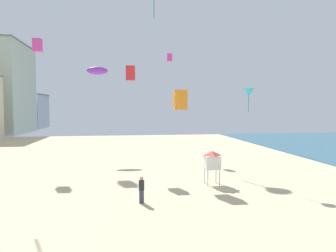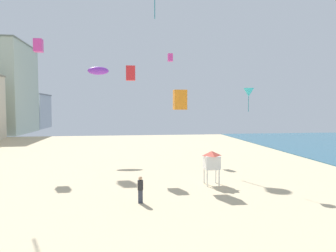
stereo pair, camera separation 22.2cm
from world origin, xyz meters
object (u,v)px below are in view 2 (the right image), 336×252
at_px(lifeguard_stand, 212,160).
at_px(kite_orange_box, 180,100).
at_px(kite_magenta_box_3, 38,45).
at_px(kite_purple_parafoil, 98,71).
at_px(kite_red_box, 131,73).
at_px(kite_magenta_box, 170,57).
at_px(kite_cyan_delta, 249,92).
at_px(kite_flyer, 140,188).

bearing_deg(lifeguard_stand, kite_orange_box, 126.84).
height_order(kite_magenta_box_3, kite_purple_parafoil, kite_magenta_box_3).
bearing_deg(kite_magenta_box_3, kite_purple_parafoil, 40.77).
bearing_deg(kite_orange_box, kite_red_box, 130.42).
relative_size(kite_magenta_box, kite_orange_box, 0.59).
relative_size(lifeguard_stand, kite_red_box, 1.98).
bearing_deg(kite_cyan_delta, lifeguard_stand, -172.93).
height_order(lifeguard_stand, kite_purple_parafoil, kite_purple_parafoil).
bearing_deg(kite_cyan_delta, kite_red_box, 147.30).
distance_m(lifeguard_stand, kite_magenta_box_3, 20.76).
relative_size(lifeguard_stand, kite_orange_box, 1.65).
relative_size(lifeguard_stand, kite_magenta_box, 2.80).
bearing_deg(kite_orange_box, kite_cyan_delta, -13.97).
xyz_separation_m(kite_magenta_box_3, kite_purple_parafoil, (5.39, 4.65, -1.87)).
relative_size(kite_magenta_box, kite_red_box, 0.71).
bearing_deg(lifeguard_stand, kite_flyer, -161.19).
relative_size(kite_red_box, kite_orange_box, 0.84).
distance_m(kite_flyer, kite_cyan_delta, 11.17).
height_order(kite_orange_box, kite_purple_parafoil, kite_purple_parafoil).
xyz_separation_m(kite_cyan_delta, kite_magenta_box_3, (-17.88, 9.93, 5.01)).
bearing_deg(kite_magenta_box, kite_orange_box, -94.76).
relative_size(kite_cyan_delta, kite_magenta_box_3, 1.43).
xyz_separation_m(kite_cyan_delta, kite_magenta_box, (-3.99, 14.50, 4.85)).
xyz_separation_m(kite_red_box, kite_orange_box, (3.76, -4.42, -2.49)).
bearing_deg(lifeguard_stand, kite_cyan_delta, -8.68).
relative_size(lifeguard_stand, kite_purple_parafoil, 1.05).
bearing_deg(kite_flyer, kite_magenta_box, -5.18).
xyz_separation_m(kite_cyan_delta, kite_orange_box, (-5.09, 1.27, -0.55)).
bearing_deg(kite_flyer, lifeguard_stand, -47.18).
distance_m(kite_cyan_delta, kite_orange_box, 5.28).
height_order(kite_flyer, kite_purple_parafoil, kite_purple_parafoil).
bearing_deg(kite_cyan_delta, kite_purple_parafoil, 130.57).
bearing_deg(kite_magenta_box, kite_cyan_delta, -74.61).
bearing_deg(kite_purple_parafoil, kite_magenta_box_3, -139.23).
bearing_deg(kite_flyer, kite_magenta_box_3, 42.07).
bearing_deg(kite_magenta_box_3, kite_red_box, -25.21).
height_order(kite_orange_box, kite_magenta_box_3, kite_magenta_box_3).
relative_size(kite_red_box, kite_purple_parafoil, 0.53).
height_order(kite_flyer, lifeguard_stand, lifeguard_stand).
distance_m(kite_orange_box, kite_purple_parafoil, 15.67).
bearing_deg(kite_red_box, kite_purple_parafoil, 112.18).
distance_m(kite_flyer, kite_red_box, 12.66).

